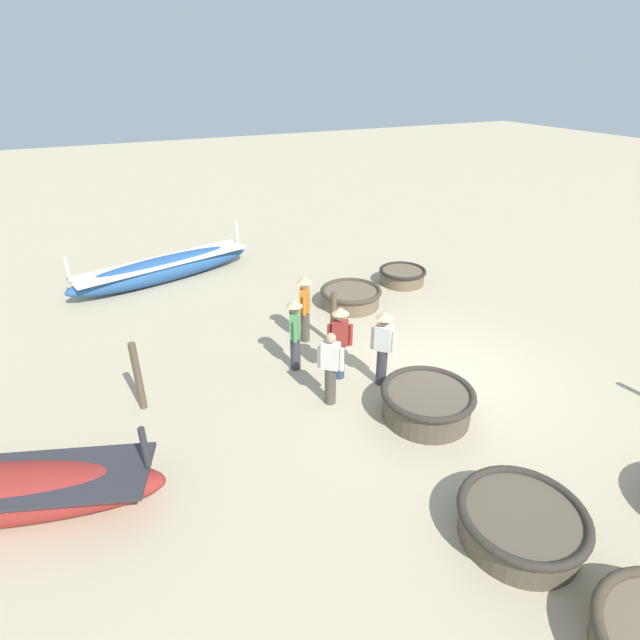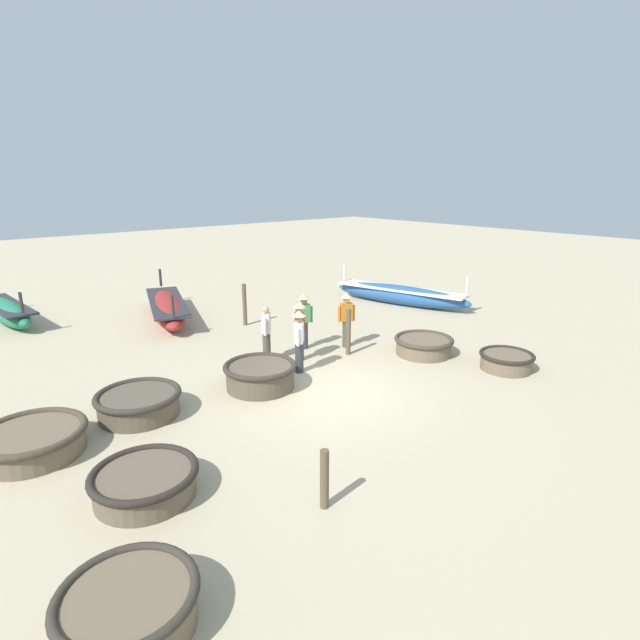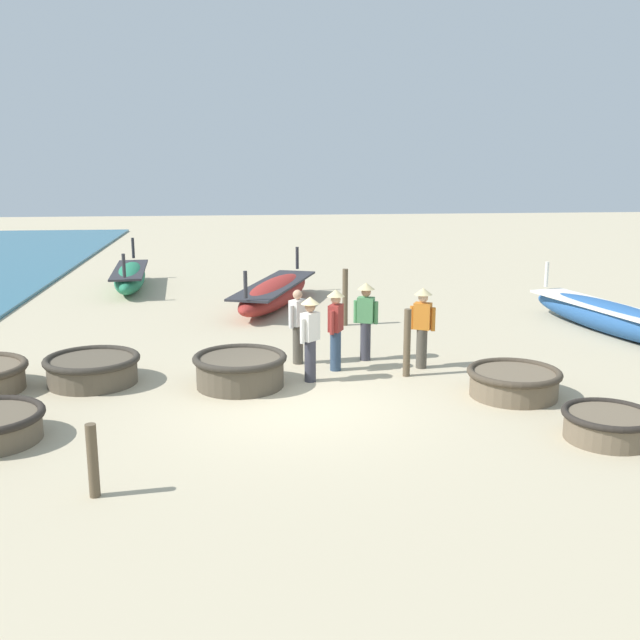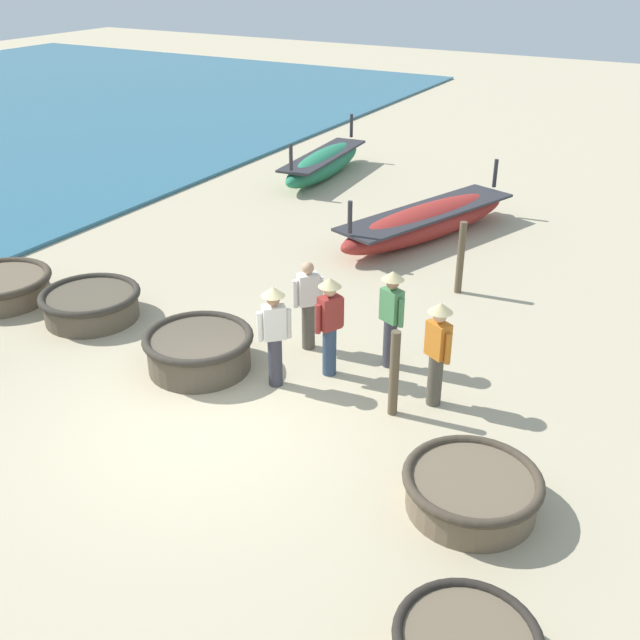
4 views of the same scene
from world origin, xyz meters
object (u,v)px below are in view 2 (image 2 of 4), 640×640
fisherman_hauling (346,316)px  fisherman_crouching (300,327)px  long_boat_ochre_hull (401,295)px  coracle_front_left (139,403)px  fisherman_by_coracle (304,318)px  fisherman_with_hat (266,332)px  coracle_beside_post (506,360)px  coracle_far_right (128,607)px  fisherman_standing_left (299,337)px  long_boat_white_hull (7,311)px  mooring_post_shoreline (348,332)px  coracle_nearest (145,481)px  coracle_upturned (424,345)px  coracle_tilted (260,374)px  long_boat_green_hull (167,308)px  mooring_post_inland (245,305)px  coracle_front_right (32,440)px  mooring_post_mid_beach (324,479)px

fisherman_hauling → fisherman_crouching: bearing=-179.7°
long_boat_ochre_hull → coracle_front_left: bearing=-166.6°
fisherman_by_coracle → fisherman_with_hat: bearing=-174.9°
coracle_front_left → fisherman_with_hat: bearing=13.9°
coracle_beside_post → fisherman_by_coracle: bearing=122.0°
coracle_far_right → coracle_front_left: bearing=67.6°
long_boat_ochre_hull → fisherman_standing_left: (-7.65, -3.10, 0.56)m
long_boat_white_hull → mooring_post_shoreline: long_boat_white_hull is taller
coracle_front_left → coracle_far_right: coracle_front_left is taller
coracle_beside_post → mooring_post_shoreline: bearing=123.7°
coracle_nearest → fisherman_standing_left: 5.82m
fisherman_with_hat → coracle_upturned: bearing=-33.8°
coracle_tilted → long_boat_green_hull: (0.93, 7.35, 0.07)m
coracle_tilted → long_boat_white_hull: long_boat_white_hull is taller
coracle_tilted → fisherman_standing_left: (1.34, 0.17, 0.62)m
coracle_nearest → mooring_post_inland: bearing=48.3°
coracle_far_right → coracle_upturned: 10.52m
long_boat_ochre_hull → fisherman_crouching: fisherman_crouching is taller
fisherman_by_coracle → long_boat_ochre_hull: bearing=15.0°
long_boat_ochre_hull → mooring_post_shoreline: size_ratio=4.33×
fisherman_by_coracle → mooring_post_inland: size_ratio=1.15×
coracle_front_right → mooring_post_mid_beach: size_ratio=1.97×
long_boat_white_hull → mooring_post_inland: mooring_post_inland is taller
coracle_nearest → fisherman_hauling: (7.52, 3.28, 0.70)m
coracle_front_right → coracle_nearest: coracle_front_right is taller
coracle_far_right → fisherman_with_hat: 8.68m
coracle_front_left → fisherman_hauling: fisherman_hauling is taller
coracle_tilted → long_boat_ochre_hull: size_ratio=0.30×
mooring_post_shoreline → coracle_upturned: bearing=-39.8°
coracle_upturned → fisherman_with_hat: 4.55m
fisherman_by_coracle → fisherman_standing_left: 1.91m
long_boat_white_hull → fisherman_by_coracle: (6.23, -8.94, 0.55)m
fisherman_crouching → fisherman_hauling: size_ratio=1.00×
mooring_post_shoreline → coracle_nearest: bearing=-158.9°
coracle_front_left → fisherman_hauling: (6.51, 0.42, 0.66)m
coracle_nearest → fisherman_by_coracle: bearing=31.6°
long_boat_ochre_hull → fisherman_with_hat: fisherman_with_hat is taller
fisherman_standing_left → mooring_post_shoreline: size_ratio=1.23×
long_boat_ochre_hull → coracle_upturned: bearing=-133.0°
coracle_beside_post → long_boat_green_hull: long_boat_green_hull is taller
fisherman_with_hat → mooring_post_mid_beach: bearing=-117.1°
fisherman_crouching → mooring_post_inland: fisherman_crouching is taller
coracle_front_right → fisherman_standing_left: (6.26, -0.01, 0.68)m
coracle_front_left → coracle_far_right: (-2.11, -5.14, -0.01)m
mooring_post_mid_beach → coracle_upturned: bearing=26.7°
coracle_far_right → fisherman_crouching: 8.84m
coracle_far_right → long_boat_white_hull: size_ratio=0.35×
coracle_nearest → fisherman_crouching: fisherman_crouching is taller
mooring_post_inland → mooring_post_shoreline: bearing=-81.9°
fisherman_crouching → long_boat_white_hull: bearing=119.7°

